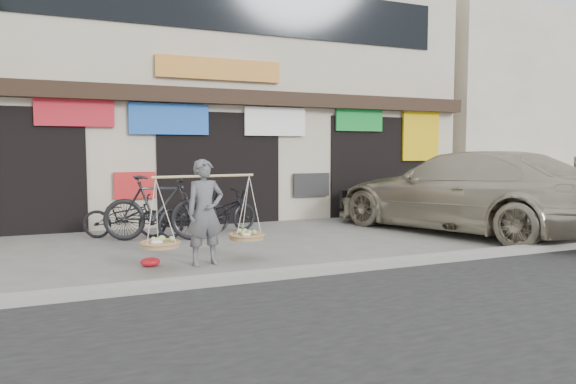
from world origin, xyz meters
name	(u,v)px	position (x,y,z in m)	size (l,w,h in m)	color
ground	(272,249)	(0.00, 0.00, 0.00)	(70.00, 70.00, 0.00)	slate
kerb	(321,270)	(0.00, -2.00, 0.06)	(70.00, 0.25, 0.12)	gray
shophouse_block	(193,93)	(0.00, 6.42, 3.45)	(14.00, 6.32, 7.00)	beige
neighbor_east	(523,115)	(13.50, 7.00, 3.20)	(12.00, 7.00, 6.40)	beige
street_vendor	(205,216)	(-1.40, -0.77, 0.76)	(1.97, 0.75, 1.65)	#5A5A5E
bike_0	(125,216)	(-2.33, 2.31, 0.44)	(0.59, 1.69, 0.89)	black
bike_1	(158,208)	(-1.75, 1.72, 0.65)	(0.61, 2.15, 1.29)	black
bike_2	(195,213)	(-0.94, 2.07, 0.47)	(0.62, 1.78, 0.94)	black
bike_3	(222,212)	(-0.34, 2.07, 0.47)	(0.62, 1.78, 0.94)	black
suv	(463,192)	(4.61, 0.31, 0.88)	(4.18, 6.56, 1.77)	#AFA48C
red_bag	(150,262)	(-2.21, -0.57, 0.07)	(0.31, 0.25, 0.14)	red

